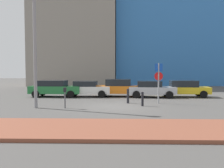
{
  "coord_description": "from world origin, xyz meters",
  "views": [
    {
      "loc": [
        0.22,
        -15.5,
        2.35
      ],
      "look_at": [
        -0.3,
        2.64,
        1.34
      ],
      "focal_mm": 38.11,
      "sensor_mm": 36.0,
      "label": 1
    }
  ],
  "objects_px": {
    "parking_sign_post": "(159,78)",
    "parked_car_orange": "(119,88)",
    "street_lamp": "(35,42)",
    "traffic_bollard_near": "(128,96)",
    "parked_car_green": "(55,88)",
    "parked_car_yellow": "(184,88)",
    "traffic_bollard_mid": "(142,99)",
    "parking_meter": "(65,95)",
    "parked_car_white": "(86,88)",
    "parked_car_silver": "(151,89)"
  },
  "relations": [
    {
      "from": "parking_sign_post",
      "to": "parked_car_orange",
      "type": "bearing_deg",
      "value": 121.05
    },
    {
      "from": "street_lamp",
      "to": "traffic_bollard_near",
      "type": "bearing_deg",
      "value": 21.61
    },
    {
      "from": "parked_car_green",
      "to": "parked_car_yellow",
      "type": "relative_size",
      "value": 1.03
    },
    {
      "from": "traffic_bollard_near",
      "to": "traffic_bollard_mid",
      "type": "bearing_deg",
      "value": -56.22
    },
    {
      "from": "parked_car_yellow",
      "to": "parking_meter",
      "type": "height_order",
      "value": "parked_car_yellow"
    },
    {
      "from": "parked_car_green",
      "to": "parked_car_orange",
      "type": "xyz_separation_m",
      "value": [
        5.8,
        0.42,
        0.04
      ]
    },
    {
      "from": "traffic_bollard_mid",
      "to": "parked_car_white",
      "type": "bearing_deg",
      "value": 128.71
    },
    {
      "from": "traffic_bollard_near",
      "to": "traffic_bollard_mid",
      "type": "xyz_separation_m",
      "value": [
        0.91,
        -1.37,
        -0.05
      ]
    },
    {
      "from": "parked_car_silver",
      "to": "parking_sign_post",
      "type": "bearing_deg",
      "value": -90.78
    },
    {
      "from": "parked_car_yellow",
      "to": "parking_sign_post",
      "type": "distance_m",
      "value": 5.44
    },
    {
      "from": "parked_car_silver",
      "to": "street_lamp",
      "type": "height_order",
      "value": "street_lamp"
    },
    {
      "from": "traffic_bollard_mid",
      "to": "parked_car_orange",
      "type": "bearing_deg",
      "value": 104.52
    },
    {
      "from": "parked_car_silver",
      "to": "parking_meter",
      "type": "distance_m",
      "value": 8.97
    },
    {
      "from": "street_lamp",
      "to": "traffic_bollard_mid",
      "type": "height_order",
      "value": "street_lamp"
    },
    {
      "from": "parking_sign_post",
      "to": "traffic_bollard_near",
      "type": "relative_size",
      "value": 2.77
    },
    {
      "from": "parked_car_white",
      "to": "parked_car_yellow",
      "type": "distance_m",
      "value": 8.83
    },
    {
      "from": "parked_car_silver",
      "to": "street_lamp",
      "type": "distance_m",
      "value": 10.86
    },
    {
      "from": "parked_car_white",
      "to": "parking_sign_post",
      "type": "relative_size",
      "value": 1.52
    },
    {
      "from": "parking_sign_post",
      "to": "parking_meter",
      "type": "relative_size",
      "value": 2.22
    },
    {
      "from": "parked_car_white",
      "to": "traffic_bollard_mid",
      "type": "bearing_deg",
      "value": -51.29
    },
    {
      "from": "parking_meter",
      "to": "parked_car_silver",
      "type": "bearing_deg",
      "value": 45.64
    },
    {
      "from": "parked_car_silver",
      "to": "parking_meter",
      "type": "xyz_separation_m",
      "value": [
        -6.27,
        -6.42,
        0.09
      ]
    },
    {
      "from": "parked_car_orange",
      "to": "parking_meter",
      "type": "relative_size",
      "value": 3.44
    },
    {
      "from": "parked_car_silver",
      "to": "parking_sign_post",
      "type": "height_order",
      "value": "parking_sign_post"
    },
    {
      "from": "parked_car_silver",
      "to": "parking_sign_post",
      "type": "distance_m",
      "value": 4.22
    },
    {
      "from": "parked_car_white",
      "to": "parked_car_silver",
      "type": "relative_size",
      "value": 1.04
    },
    {
      "from": "parked_car_silver",
      "to": "traffic_bollard_near",
      "type": "xyz_separation_m",
      "value": [
        -2.24,
        -4.0,
        -0.24
      ]
    },
    {
      "from": "parked_car_silver",
      "to": "street_lamp",
      "type": "xyz_separation_m",
      "value": [
        -8.15,
        -6.34,
        3.38
      ]
    },
    {
      "from": "parked_car_white",
      "to": "traffic_bollard_near",
      "type": "height_order",
      "value": "parked_car_white"
    },
    {
      "from": "parked_car_green",
      "to": "parked_car_orange",
      "type": "bearing_deg",
      "value": 4.12
    },
    {
      "from": "parking_meter",
      "to": "parked_car_orange",
      "type": "bearing_deg",
      "value": 64.0
    },
    {
      "from": "parked_car_silver",
      "to": "parked_car_yellow",
      "type": "distance_m",
      "value": 2.95
    },
    {
      "from": "parking_sign_post",
      "to": "traffic_bollard_near",
      "type": "xyz_separation_m",
      "value": [
        -2.18,
        0.09,
        -1.3
      ]
    },
    {
      "from": "parked_car_yellow",
      "to": "parked_car_orange",
      "type": "bearing_deg",
      "value": 177.62
    },
    {
      "from": "parking_sign_post",
      "to": "parking_meter",
      "type": "xyz_separation_m",
      "value": [
        -6.22,
        -2.33,
        -0.97
      ]
    },
    {
      "from": "street_lamp",
      "to": "traffic_bollard_mid",
      "type": "bearing_deg",
      "value": 8.13
    },
    {
      "from": "parked_car_silver",
      "to": "traffic_bollard_near",
      "type": "height_order",
      "value": "parked_car_silver"
    },
    {
      "from": "parked_car_white",
      "to": "parking_meter",
      "type": "distance_m",
      "value": 6.77
    },
    {
      "from": "parked_car_green",
      "to": "parked_car_yellow",
      "type": "xyz_separation_m",
      "value": [
        11.59,
        0.18,
        -0.01
      ]
    },
    {
      "from": "parked_car_green",
      "to": "street_lamp",
      "type": "bearing_deg",
      "value": -85.5
    },
    {
      "from": "parking_sign_post",
      "to": "traffic_bollard_near",
      "type": "bearing_deg",
      "value": 177.71
    },
    {
      "from": "parking_sign_post",
      "to": "traffic_bollard_mid",
      "type": "relative_size",
      "value": 3.06
    },
    {
      "from": "parked_car_silver",
      "to": "street_lamp",
      "type": "relative_size",
      "value": 0.6
    },
    {
      "from": "parked_car_orange",
      "to": "parking_sign_post",
      "type": "distance_m",
      "value": 5.53
    },
    {
      "from": "parked_car_white",
      "to": "parking_meter",
      "type": "bearing_deg",
      "value": -93.25
    },
    {
      "from": "parking_meter",
      "to": "traffic_bollard_near",
      "type": "distance_m",
      "value": 4.72
    },
    {
      "from": "parked_car_silver",
      "to": "traffic_bollard_mid",
      "type": "height_order",
      "value": "parked_car_silver"
    },
    {
      "from": "parked_car_white",
      "to": "parked_car_yellow",
      "type": "xyz_separation_m",
      "value": [
        8.83,
        -0.0,
        0.03
      ]
    },
    {
      "from": "parked_car_green",
      "to": "parking_sign_post",
      "type": "xyz_separation_m",
      "value": [
        8.6,
        -4.25,
        1.04
      ]
    },
    {
      "from": "parked_car_green",
      "to": "parking_sign_post",
      "type": "bearing_deg",
      "value": -26.26
    }
  ]
}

